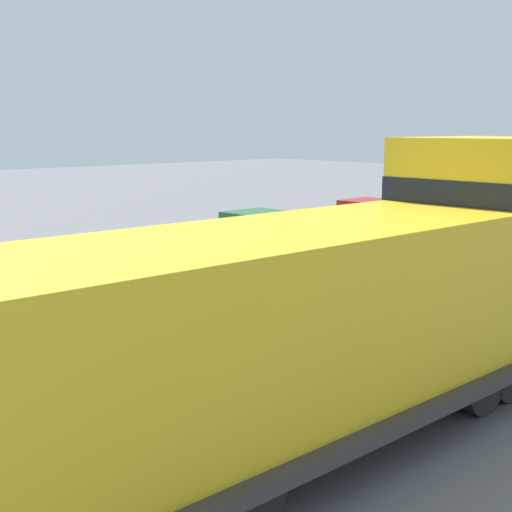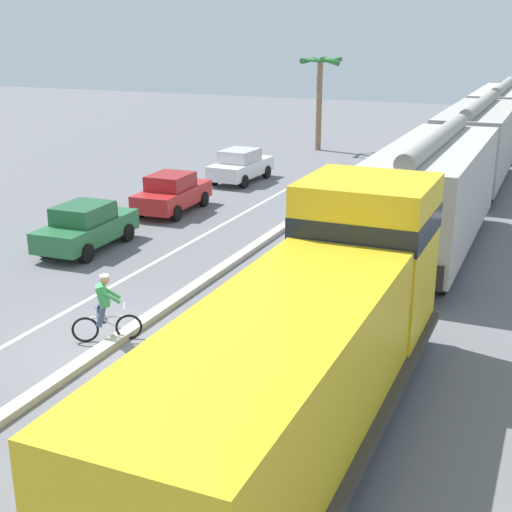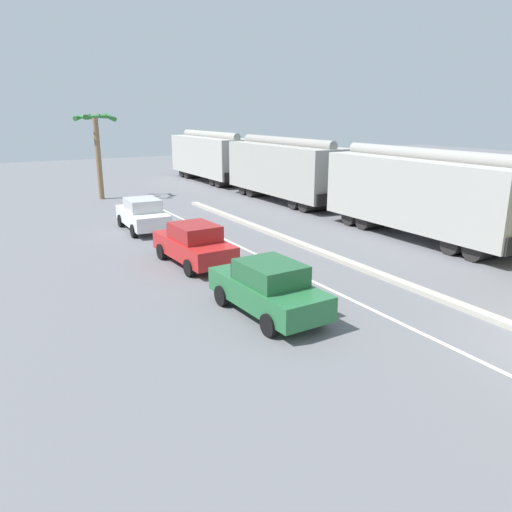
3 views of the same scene
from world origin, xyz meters
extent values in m
plane|color=slate|center=(0.00, 0.00, 0.00)|extent=(120.00, 120.00, 0.00)
cube|color=#B2AD9E|center=(0.00, 6.00, 0.08)|extent=(0.36, 36.00, 0.16)
cube|color=silver|center=(-2.40, 6.00, 0.00)|extent=(0.14, 36.00, 0.01)
cube|color=gold|center=(5.65, -3.20, 1.90)|extent=(2.70, 9.86, 2.40)
cube|color=gold|center=(5.65, 1.80, 2.45)|extent=(2.80, 2.80, 3.50)
cube|color=black|center=(5.65, 1.80, 3.24)|extent=(2.83, 2.83, 0.56)
cube|color=#383533|center=(5.65, -2.60, 0.70)|extent=(3.10, 11.60, 0.20)
cylinder|color=#4C4947|center=(5.65, -2.60, 0.55)|extent=(1.10, 3.00, 1.10)
cylinder|color=black|center=(5.65, 1.39, 0.50)|extent=(2.40, 1.00, 1.00)
cylinder|color=black|center=(5.65, 0.59, 0.50)|extent=(2.40, 1.00, 1.00)
cylinder|color=black|center=(5.65, -0.21, 0.50)|extent=(2.40, 1.00, 1.00)
cylinder|color=black|center=(5.65, -4.99, 0.50)|extent=(2.40, 1.00, 1.00)
cube|color=#ADABA3|center=(5.65, 10.40, 2.15)|extent=(2.90, 10.40, 3.10)
cylinder|color=gray|center=(5.65, 10.40, 3.88)|extent=(0.60, 9.88, 0.60)
cube|color=black|center=(5.65, 15.65, 0.95)|extent=(2.61, 0.10, 0.70)
cube|color=black|center=(5.65, 5.15, 0.95)|extent=(2.61, 0.10, 0.70)
cylinder|color=black|center=(5.65, 14.18, 0.45)|extent=(2.46, 0.90, 0.90)
cylinder|color=black|center=(5.65, 13.08, 0.45)|extent=(2.46, 0.90, 0.90)
cylinder|color=black|center=(5.65, 7.73, 0.45)|extent=(2.46, 0.90, 0.90)
cylinder|color=black|center=(5.65, 6.63, 0.45)|extent=(2.46, 0.90, 0.90)
cube|color=#A4A29A|center=(5.65, 22.00, 2.15)|extent=(2.90, 10.40, 3.10)
cylinder|color=gray|center=(5.65, 22.00, 3.88)|extent=(0.60, 9.88, 0.60)
cube|color=black|center=(5.65, 27.25, 0.95)|extent=(2.61, 0.10, 0.70)
cube|color=black|center=(5.65, 16.75, 0.95)|extent=(2.61, 0.10, 0.70)
cylinder|color=black|center=(5.65, 25.78, 0.45)|extent=(2.46, 0.90, 0.90)
cylinder|color=black|center=(5.65, 24.68, 0.45)|extent=(2.46, 0.90, 0.90)
cylinder|color=black|center=(5.65, 19.33, 0.45)|extent=(2.46, 0.90, 0.90)
cylinder|color=black|center=(5.65, 18.23, 0.45)|extent=(2.46, 0.90, 0.90)
cube|color=#AFADA5|center=(5.65, 33.60, 2.15)|extent=(2.90, 10.40, 3.10)
cylinder|color=gray|center=(5.65, 33.60, 3.88)|extent=(0.60, 9.88, 0.60)
cube|color=black|center=(5.65, 38.85, 0.95)|extent=(2.61, 0.10, 0.70)
cube|color=black|center=(5.65, 28.35, 0.95)|extent=(2.61, 0.10, 0.70)
cylinder|color=black|center=(5.65, 37.38, 0.45)|extent=(2.46, 0.90, 0.90)
cylinder|color=black|center=(5.65, 36.28, 0.45)|extent=(2.46, 0.90, 0.90)
cylinder|color=black|center=(5.65, 30.93, 0.45)|extent=(2.46, 0.90, 0.90)
cylinder|color=black|center=(5.65, 29.83, 0.45)|extent=(2.46, 0.90, 0.90)
cube|color=#286B3D|center=(-5.31, 6.13, 0.67)|extent=(1.89, 4.27, 0.70)
cube|color=#225B34|center=(-5.30, 5.98, 1.32)|extent=(1.58, 1.97, 0.60)
cube|color=#1E232D|center=(-5.34, 6.98, 1.27)|extent=(1.43, 0.18, 0.51)
cylinder|color=black|center=(-6.17, 7.40, 0.32)|extent=(0.25, 0.65, 0.64)
cylinder|color=black|center=(-4.56, 7.47, 0.32)|extent=(0.25, 0.65, 0.64)
cylinder|color=black|center=(-6.05, 4.79, 0.32)|extent=(0.25, 0.65, 0.64)
cylinder|color=black|center=(-4.44, 4.87, 0.32)|extent=(0.25, 0.65, 0.64)
cube|color=red|center=(-5.20, 11.86, 0.67)|extent=(1.89, 4.27, 0.70)
cube|color=maroon|center=(-5.19, 11.71, 1.32)|extent=(1.59, 1.97, 0.60)
cube|color=#1E232D|center=(-5.23, 12.71, 1.27)|extent=(1.43, 0.19, 0.51)
cylinder|color=black|center=(-6.06, 13.13, 0.32)|extent=(0.25, 0.65, 0.64)
cylinder|color=black|center=(-4.45, 13.20, 0.32)|extent=(0.25, 0.65, 0.64)
cylinder|color=black|center=(-5.94, 10.52, 0.32)|extent=(0.25, 0.65, 0.64)
cylinder|color=black|center=(-4.33, 10.60, 0.32)|extent=(0.25, 0.65, 0.64)
cube|color=silver|center=(-5.12, 18.51, 0.67)|extent=(1.85, 4.26, 0.70)
cube|color=beige|center=(-5.12, 18.36, 1.32)|extent=(1.57, 1.95, 0.60)
cube|color=#1E232D|center=(-5.09, 19.36, 1.27)|extent=(1.43, 0.17, 0.51)
cylinder|color=black|center=(-5.88, 19.85, 0.32)|extent=(0.24, 0.65, 0.64)
cylinder|color=black|center=(-4.26, 19.79, 0.32)|extent=(0.24, 0.65, 0.64)
cylinder|color=black|center=(-5.97, 17.24, 0.32)|extent=(0.24, 0.65, 0.64)
cylinder|color=black|center=(-4.36, 17.18, 0.32)|extent=(0.24, 0.65, 0.64)
torus|color=black|center=(0.18, 0.31, 0.33)|extent=(0.59, 0.41, 0.66)
torus|color=black|center=(-0.71, -0.26, 0.33)|extent=(0.59, 0.41, 0.66)
cylinder|color=silver|center=(-0.27, 0.03, 0.63)|extent=(0.69, 0.47, 0.05)
cylinder|color=silver|center=(-0.18, 0.08, 0.45)|extent=(0.43, 0.30, 0.36)
cylinder|color=silver|center=(-0.45, -0.09, 0.78)|extent=(0.04, 0.04, 0.30)
cylinder|color=silver|center=(0.11, 0.27, 0.88)|extent=(0.29, 0.42, 0.04)
cylinder|color=#38476B|center=(-0.42, 0.05, 0.68)|extent=(0.33, 0.28, 0.52)
cylinder|color=#38476B|center=(-0.31, -0.12, 0.68)|extent=(0.30, 0.26, 0.52)
cube|color=#338C4C|center=(-0.31, 0.00, 1.20)|extent=(0.46, 0.46, 0.57)
sphere|color=#9E7051|center=(-0.25, 0.04, 1.59)|extent=(0.22, 0.22, 0.22)
cylinder|color=white|center=(-0.25, 0.04, 1.69)|extent=(0.22, 0.22, 0.05)
cylinder|color=#338C4C|center=(-0.23, 0.24, 1.20)|extent=(0.44, 0.32, 0.36)
cylinder|color=#338C4C|center=(-0.05, -0.03, 1.20)|extent=(0.44, 0.32, 0.36)
cylinder|color=#846647|center=(-4.67, 29.09, 2.70)|extent=(0.36, 0.36, 5.41)
cone|color=#2D7033|center=(-3.77, 28.99, 5.46)|extent=(0.53, 1.83, 0.35)
cone|color=#2D7033|center=(-4.17, 29.84, 5.46)|extent=(1.69, 1.28, 0.48)
cone|color=#2D7033|center=(-5.23, 29.80, 5.46)|extent=(1.63, 1.39, 0.61)
cone|color=#2D7033|center=(-5.56, 29.01, 5.46)|extent=(0.49, 1.83, 0.40)
cone|color=#2D7033|center=(-5.02, 28.27, 5.46)|extent=(1.79, 1.00, 0.38)
cone|color=#2D7033|center=(-4.13, 28.37, 5.46)|extent=(1.65, 1.35, 0.69)
camera|label=1|loc=(12.10, -9.79, 4.38)|focal=50.00mm
camera|label=2|loc=(9.48, -13.26, 7.40)|focal=50.00mm
camera|label=3|loc=(-12.44, -5.57, 5.76)|focal=35.00mm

